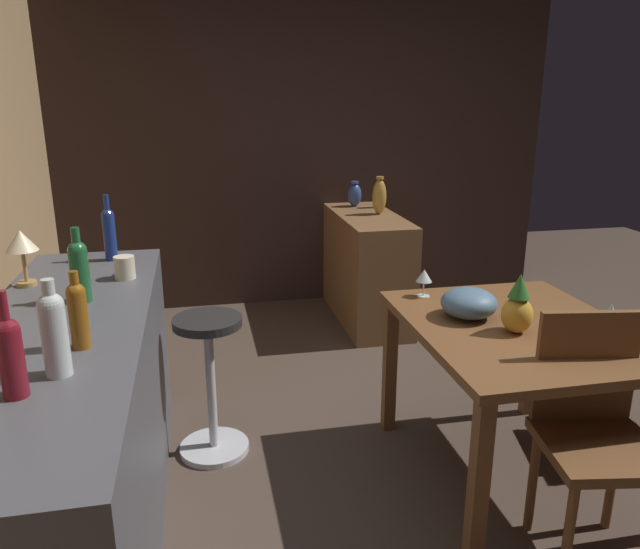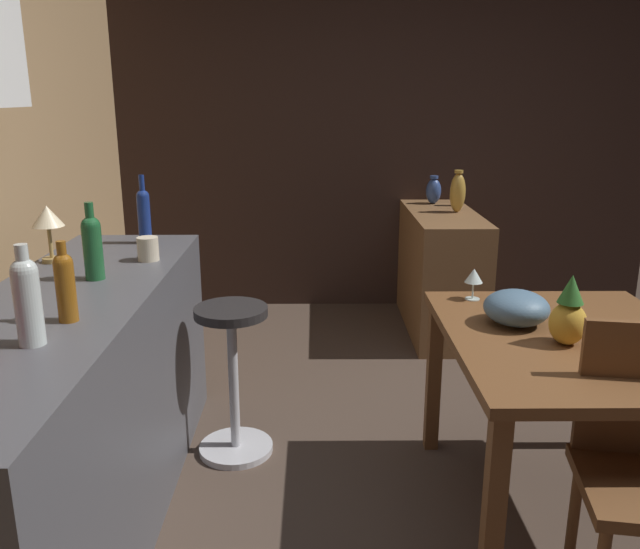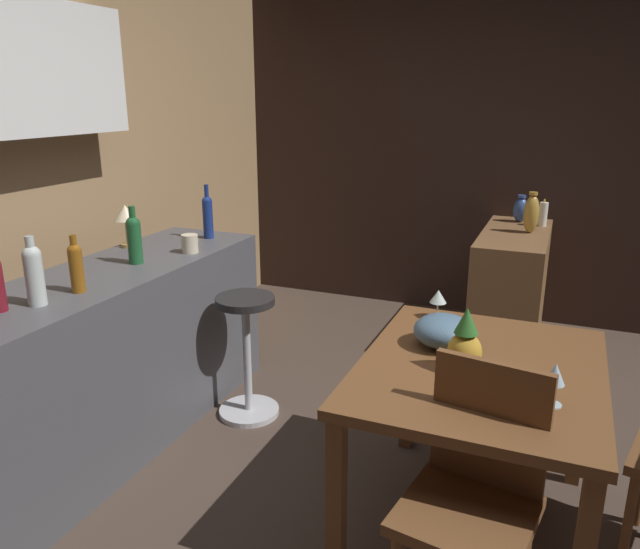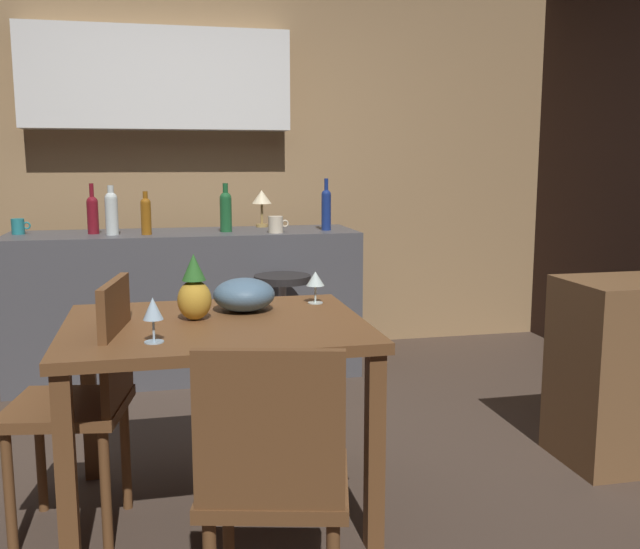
# 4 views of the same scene
# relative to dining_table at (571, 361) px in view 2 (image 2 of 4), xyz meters

# --- Properties ---
(ground_plane) EXTENTS (9.00, 9.00, 0.00)m
(ground_plane) POSITION_rel_dining_table_xyz_m (0.13, 0.31, -0.64)
(ground_plane) COLOR #47382D
(wall_side_right) EXTENTS (0.10, 4.40, 2.60)m
(wall_side_right) POSITION_rel_dining_table_xyz_m (2.68, 0.61, 0.66)
(wall_side_right) COLOR #33231E
(wall_side_right) RESTS_ON ground_plane
(dining_table) EXTENTS (1.10, 0.89, 0.74)m
(dining_table) POSITION_rel_dining_table_xyz_m (0.00, 0.00, 0.00)
(dining_table) COLOR brown
(dining_table) RESTS_ON ground_plane
(kitchen_counter) EXTENTS (2.10, 0.60, 0.90)m
(kitchen_counter) POSITION_rel_dining_table_xyz_m (-0.04, 1.82, -0.19)
(kitchen_counter) COLOR #4C4C51
(kitchen_counter) RESTS_ON ground_plane
(sideboard_cabinet) EXTENTS (1.10, 0.44, 0.82)m
(sideboard_cabinet) POSITION_rel_dining_table_xyz_m (2.08, 0.07, -0.23)
(sideboard_cabinet) COLOR brown
(sideboard_cabinet) RESTS_ON ground_plane
(bar_stool) EXTENTS (0.34, 0.34, 0.70)m
(bar_stool) POSITION_rel_dining_table_xyz_m (0.47, 1.30, -0.27)
(bar_stool) COLOR #262323
(bar_stool) RESTS_ON ground_plane
(wine_glass_left) EXTENTS (0.08, 0.08, 0.14)m
(wine_glass_left) POSITION_rel_dining_table_xyz_m (0.44, 0.26, 0.20)
(wine_glass_left) COLOR silver
(wine_glass_left) RESTS_ON dining_table
(pineapple_centerpiece) EXTENTS (0.13, 0.13, 0.25)m
(pineapple_centerpiece) POSITION_rel_dining_table_xyz_m (-0.07, 0.06, 0.20)
(pineapple_centerpiece) COLOR gold
(pineapple_centerpiece) RESTS_ON dining_table
(fruit_bowl) EXTENTS (0.24, 0.24, 0.13)m
(fruit_bowl) POSITION_rel_dining_table_xyz_m (0.12, 0.17, 0.16)
(fruit_bowl) COLOR slate
(fruit_bowl) RESTS_ON dining_table
(wine_bottle_amber) EXTENTS (0.06, 0.06, 0.25)m
(wine_bottle_amber) POSITION_rel_dining_table_xyz_m (-0.26, 1.70, 0.38)
(wine_bottle_amber) COLOR #8C5114
(wine_bottle_amber) RESTS_ON kitchen_counter
(wine_bottle_green) EXTENTS (0.07, 0.07, 0.30)m
(wine_bottle_green) POSITION_rel_dining_table_xyz_m (0.21, 1.77, 0.39)
(wine_bottle_green) COLOR #1E592D
(wine_bottle_green) RESTS_ON kitchen_counter
(wine_bottle_clear) EXTENTS (0.07, 0.07, 0.29)m
(wine_bottle_clear) POSITION_rel_dining_table_xyz_m (-0.46, 1.73, 0.39)
(wine_bottle_clear) COLOR silver
(wine_bottle_clear) RESTS_ON kitchen_counter
(wine_bottle_cobalt) EXTENTS (0.06, 0.06, 0.32)m
(wine_bottle_cobalt) POSITION_rel_dining_table_xyz_m (0.83, 1.73, 0.40)
(wine_bottle_cobalt) COLOR navy
(wine_bottle_cobalt) RESTS_ON kitchen_counter
(cup_cream) EXTENTS (0.12, 0.09, 0.10)m
(cup_cream) POSITION_rel_dining_table_xyz_m (0.50, 1.64, 0.31)
(cup_cream) COLOR beige
(cup_cream) RESTS_ON kitchen_counter
(counter_lamp) EXTENTS (0.13, 0.13, 0.24)m
(counter_lamp) POSITION_rel_dining_table_xyz_m (0.47, 2.04, 0.44)
(counter_lamp) COLOR #A58447
(counter_lamp) RESTS_ON kitchen_counter
(pillar_candle_tall) EXTENTS (0.06, 0.06, 0.20)m
(pillar_candle_tall) POSITION_rel_dining_table_xyz_m (2.35, -0.09, 0.26)
(pillar_candle_tall) COLOR white
(pillar_candle_tall) RESTS_ON sideboard_cabinet
(vase_brass) EXTENTS (0.10, 0.10, 0.28)m
(vase_brass) POSITION_rel_dining_table_xyz_m (2.09, -0.02, 0.31)
(vase_brass) COLOR #B78C38
(vase_brass) RESTS_ON sideboard_cabinet
(vase_ceramic_blue) EXTENTS (0.11, 0.11, 0.20)m
(vase_ceramic_blue) POSITION_rel_dining_table_xyz_m (2.44, 0.08, 0.27)
(vase_ceramic_blue) COLOR #334C8C
(vase_ceramic_blue) RESTS_ON sideboard_cabinet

